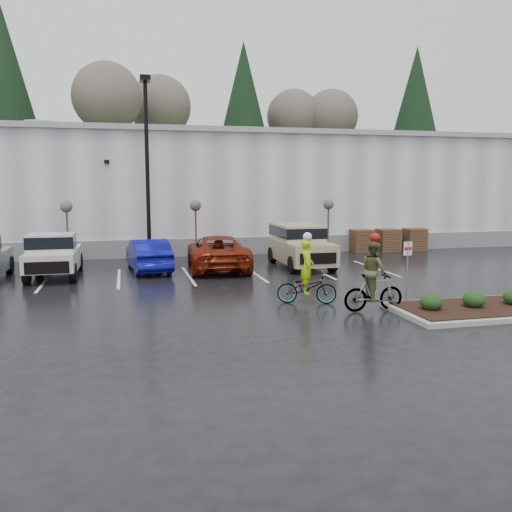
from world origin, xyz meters
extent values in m
plane|color=black|center=(0.00, 0.00, 0.00)|extent=(120.00, 120.00, 0.00)
cube|color=#B2B4B7|center=(0.00, 22.00, 3.50)|extent=(60.00, 15.00, 7.00)
cube|color=slate|center=(0.00, 14.45, 0.50)|extent=(60.00, 0.12, 1.00)
cube|color=#999B9E|center=(0.00, 22.00, 7.05)|extent=(60.50, 15.50, 0.30)
cube|color=#2B421B|center=(0.00, 45.00, 3.00)|extent=(80.00, 25.00, 6.00)
cylinder|color=black|center=(-4.00, 12.00, 4.50)|extent=(0.20, 0.20, 9.00)
cube|color=black|center=(-4.00, 12.00, 9.10)|extent=(0.50, 1.00, 0.25)
cylinder|color=#43271B|center=(-8.00, 13.00, 1.40)|extent=(0.10, 0.10, 2.80)
sphere|color=#4D463E|center=(-8.00, 13.00, 2.90)|extent=(0.60, 0.60, 0.60)
cylinder|color=#43271B|center=(-1.50, 13.00, 1.40)|extent=(0.10, 0.10, 2.80)
sphere|color=#4D463E|center=(-1.50, 13.00, 2.90)|extent=(0.60, 0.60, 0.60)
cylinder|color=#43271B|center=(6.00, 13.00, 1.40)|extent=(0.10, 0.10, 2.80)
sphere|color=#4D463E|center=(6.00, 13.00, 2.90)|extent=(0.60, 0.60, 0.60)
cube|color=#43271B|center=(8.50, 14.00, 0.68)|extent=(1.20, 1.20, 1.35)
cube|color=#43271B|center=(10.20, 14.00, 0.68)|extent=(1.20, 1.20, 1.35)
cube|color=#43271B|center=(12.00, 14.00, 0.68)|extent=(1.20, 1.20, 1.35)
ellipsoid|color=black|center=(4.00, -1.00, 0.41)|extent=(0.70, 0.70, 0.52)
ellipsoid|color=black|center=(5.50, -1.00, 0.41)|extent=(0.70, 0.70, 0.52)
cylinder|color=gray|center=(3.80, 0.20, 1.10)|extent=(0.05, 0.05, 2.20)
cube|color=white|center=(3.80, 0.20, 1.95)|extent=(0.30, 0.02, 0.45)
cube|color=red|center=(3.80, 0.19, 1.95)|extent=(0.26, 0.02, 0.10)
imported|color=#0B0D83|center=(-4.16, 9.77, 0.76)|extent=(2.08, 4.74, 1.51)
imported|color=maroon|center=(-0.92, 9.54, 0.81)|extent=(3.13, 6.04, 1.63)
imported|color=#3F3F44|center=(0.78, 1.50, 0.53)|extent=(2.13, 1.32, 1.06)
imported|color=#9AD80C|center=(0.78, 1.50, 1.27)|extent=(0.64, 0.78, 1.84)
sphere|color=silver|center=(0.78, 1.50, 2.28)|extent=(0.30, 0.30, 0.30)
imported|color=#3F3F44|center=(2.49, -0.08, 0.61)|extent=(1.94, 0.58, 1.21)
imported|color=#484D29|center=(2.49, -0.08, 1.30)|extent=(0.51, 0.93, 1.91)
sphere|color=#990C0C|center=(2.49, -0.08, 2.36)|extent=(0.31, 0.31, 0.31)
camera|label=1|loc=(-5.19, -15.69, 4.07)|focal=38.00mm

